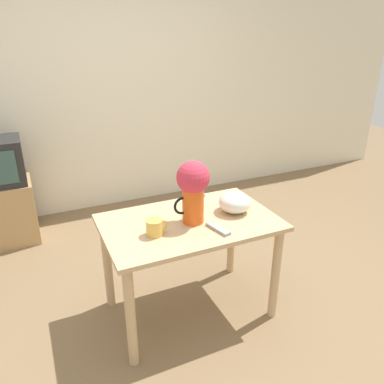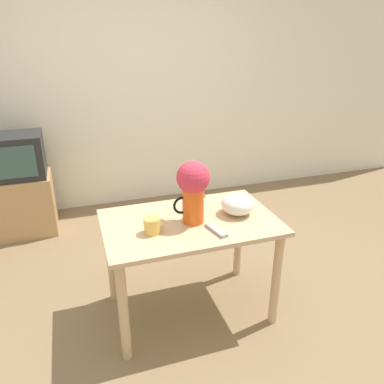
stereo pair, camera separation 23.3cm
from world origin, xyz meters
The scene contains 8 objects.
ground_plane centered at (0.00, 0.00, 0.00)m, with size 12.00×12.00×0.00m, color #7F6647.
wall_back centered at (0.00, 2.02, 1.30)m, with size 8.00×0.05×2.60m.
table centered at (0.05, -0.05, 0.60)m, with size 1.13×0.71×0.72m.
flower_vase centered at (0.07, -0.07, 0.97)m, with size 0.24×0.21×0.41m.
coffee_mug centered at (-0.21, -0.13, 0.77)m, with size 0.14×0.10×0.10m.
white_bowl centered at (0.39, -0.05, 0.79)m, with size 0.22×0.22×0.14m.
remote_control centered at (0.16, -0.24, 0.73)m, with size 0.09×0.19×0.02m.
tv_stand centered at (-1.15, 1.58, 0.29)m, with size 0.59×0.45×0.59m.
Camera 1 is at (-0.83, -2.02, 1.86)m, focal length 35.00 mm.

